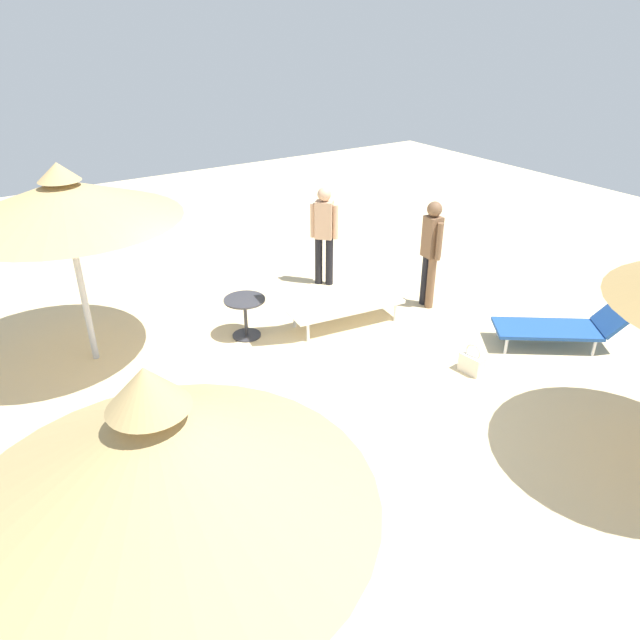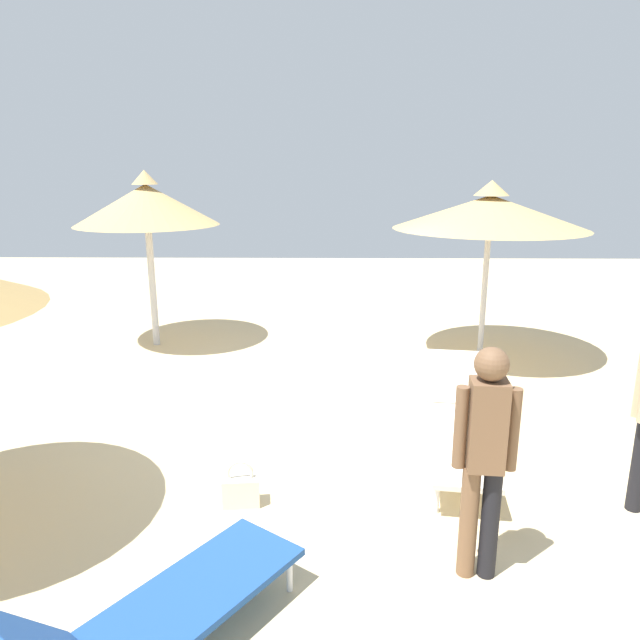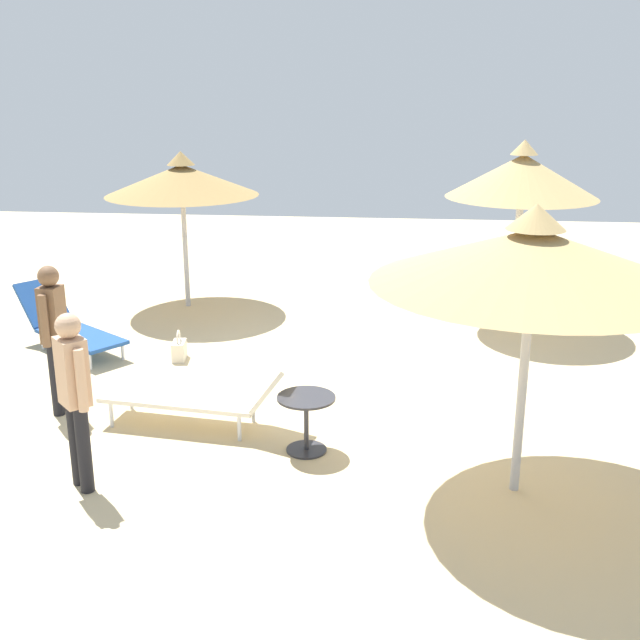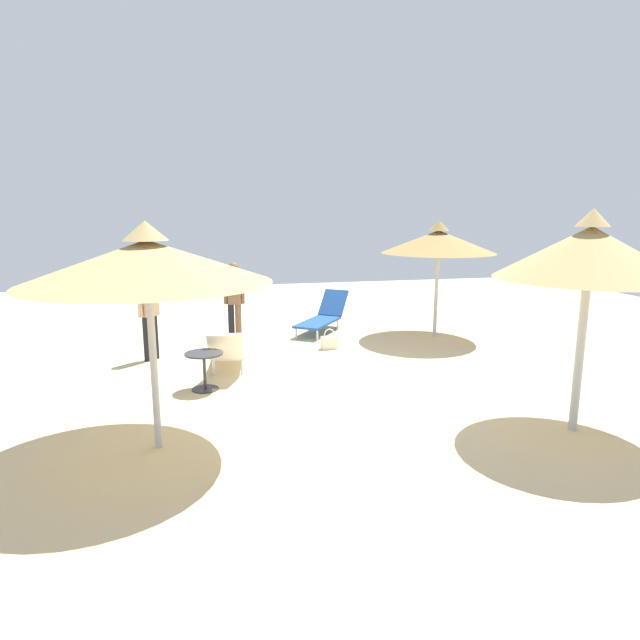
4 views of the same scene
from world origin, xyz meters
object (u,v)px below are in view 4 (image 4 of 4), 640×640
object	(u,v)px
parasol_umbrella_far_left	(590,253)
side_table_round	(204,365)
parasol_umbrella_edge	(147,261)
person_standing_front	(149,309)
lounge_chair_center	(323,316)
handbag	(329,342)
parasol_umbrella_back	(438,242)
lounge_chair_near_right	(229,347)
person_standing_near_left	(234,298)

from	to	relation	value
parasol_umbrella_far_left	side_table_round	world-z (taller)	parasol_umbrella_far_left
parasol_umbrella_edge	person_standing_front	size ratio (longest dim) A/B	1.64
side_table_round	lounge_chair_center	bearing A→B (deg)	53.20
parasol_umbrella_far_left	side_table_round	size ratio (longest dim) A/B	4.67
lounge_chair_center	handbag	world-z (taller)	lounge_chair_center
parasol_umbrella_back	lounge_chair_center	xyz separation A→B (m)	(-2.32, 1.09, -1.75)
parasol_umbrella_far_left	lounge_chair_center	world-z (taller)	parasol_umbrella_far_left
parasol_umbrella_edge	lounge_chair_near_right	world-z (taller)	parasol_umbrella_edge
person_standing_front	side_table_round	world-z (taller)	person_standing_front
lounge_chair_center	person_standing_front	distance (m)	4.15
parasol_umbrella_far_left	lounge_chair_center	bearing A→B (deg)	106.14
person_standing_front	parasol_umbrella_back	bearing A→B (deg)	5.77
parasol_umbrella_far_left	parasol_umbrella_back	size ratio (longest dim) A/B	1.10
lounge_chair_center	side_table_round	size ratio (longest dim) A/B	3.19
parasol_umbrella_back	person_standing_near_left	size ratio (longest dim) A/B	1.48
lounge_chair_center	handbag	xyz separation A→B (m)	(-0.25, -1.66, -0.22)
person_standing_near_left	parasol_umbrella_edge	bearing A→B (deg)	-104.34
person_standing_near_left	parasol_umbrella_back	bearing A→B (deg)	-3.95
lounge_chair_near_right	person_standing_near_left	world-z (taller)	person_standing_near_left
parasol_umbrella_back	person_standing_near_left	bearing A→B (deg)	176.05
parasol_umbrella_far_left	side_table_round	distance (m)	5.66
person_standing_front	handbag	xyz separation A→B (m)	(3.48, 0.04, -0.84)
parasol_umbrella_edge	handbag	world-z (taller)	parasol_umbrella_edge
lounge_chair_center	person_standing_front	xyz separation A→B (m)	(-3.73, -1.70, 0.62)
person_standing_front	handbag	size ratio (longest dim) A/B	4.04
lounge_chair_near_right	lounge_chair_center	size ratio (longest dim) A/B	1.15
parasol_umbrella_edge	person_standing_front	bearing A→B (deg)	95.25
lounge_chair_near_right	person_standing_front	size ratio (longest dim) A/B	1.29
parasol_umbrella_edge	person_standing_near_left	bearing A→B (deg)	75.66
parasol_umbrella_back	side_table_round	world-z (taller)	parasol_umbrella_back
side_table_round	handbag	bearing A→B (deg)	39.10
parasol_umbrella_back	handbag	xyz separation A→B (m)	(-2.57, -0.57, -1.97)
parasol_umbrella_back	side_table_round	distance (m)	5.97
parasol_umbrella_edge	lounge_chair_center	xyz separation A→B (m)	(3.36, 5.74, -1.87)
parasol_umbrella_edge	side_table_round	bearing A→B (deg)	73.97
lounge_chair_near_right	person_standing_front	bearing A→B (deg)	149.71
parasol_umbrella_far_left	lounge_chair_center	distance (m)	6.92
parasol_umbrella_far_left	parasol_umbrella_back	bearing A→B (deg)	84.92
parasol_umbrella_far_left	lounge_chair_near_right	xyz separation A→B (m)	(-4.16, 3.86, -1.91)
parasol_umbrella_edge	handbag	bearing A→B (deg)	52.74
person_standing_front	handbag	distance (m)	3.58
person_standing_near_left	lounge_chair_near_right	bearing A→B (deg)	-97.24
parasol_umbrella_back	person_standing_near_left	distance (m)	4.56
parasol_umbrella_back	handbag	world-z (taller)	parasol_umbrella_back
lounge_chair_center	handbag	distance (m)	1.69
handbag	side_table_round	xyz separation A→B (m)	(-2.52, -2.05, 0.27)
lounge_chair_near_right	parasol_umbrella_far_left	bearing A→B (deg)	-42.83
handbag	parasol_umbrella_back	bearing A→B (deg)	12.43
lounge_chair_near_right	lounge_chair_center	distance (m)	3.43
parasol_umbrella_edge	parasol_umbrella_back	size ratio (longest dim) A/B	1.10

